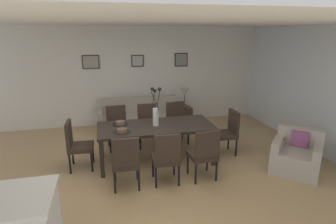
# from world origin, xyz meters

# --- Properties ---
(ground_plane) EXTENTS (9.00, 9.00, 0.00)m
(ground_plane) POSITION_xyz_m (0.00, 0.00, 0.00)
(ground_plane) COLOR tan
(back_wall_panel) EXTENTS (9.00, 0.10, 2.60)m
(back_wall_panel) POSITION_xyz_m (0.00, 3.25, 1.30)
(back_wall_panel) COLOR silver
(back_wall_panel) RESTS_ON ground
(side_window_wall) EXTENTS (0.10, 6.30, 2.60)m
(side_window_wall) POSITION_xyz_m (3.65, 0.40, 1.30)
(side_window_wall) COLOR white
(side_window_wall) RESTS_ON ground
(ceiling_panel) EXTENTS (9.00, 7.20, 0.08)m
(ceiling_panel) POSITION_xyz_m (0.00, 0.40, 2.64)
(ceiling_panel) COLOR white
(dining_table) EXTENTS (2.20, 0.98, 0.74)m
(dining_table) POSITION_xyz_m (0.24, 0.68, 0.67)
(dining_table) COLOR black
(dining_table) RESTS_ON ground
(dining_chair_near_left) EXTENTS (0.46, 0.46, 0.92)m
(dining_chair_near_left) POSITION_xyz_m (-0.42, -0.22, 0.51)
(dining_chair_near_left) COLOR #33261E
(dining_chair_near_left) RESTS_ON ground
(dining_chair_near_right) EXTENTS (0.47, 0.47, 0.92)m
(dining_chair_near_right) POSITION_xyz_m (-0.45, 1.55, 0.51)
(dining_chair_near_right) COLOR #33261E
(dining_chair_near_right) RESTS_ON ground
(dining_chair_far_left) EXTENTS (0.46, 0.46, 0.92)m
(dining_chair_far_left) POSITION_xyz_m (0.24, -0.21, 0.51)
(dining_chair_far_left) COLOR #33261E
(dining_chair_far_left) RESTS_ON ground
(dining_chair_far_right) EXTENTS (0.46, 0.46, 0.92)m
(dining_chair_far_right) POSITION_xyz_m (0.22, 1.55, 0.51)
(dining_chair_far_right) COLOR #33261E
(dining_chair_far_right) RESTS_ON ground
(dining_chair_mid_left) EXTENTS (0.47, 0.47, 0.92)m
(dining_chair_mid_left) POSITION_xyz_m (0.90, -0.23, 0.51)
(dining_chair_mid_left) COLOR #33261E
(dining_chair_mid_left) RESTS_ON ground
(dining_chair_mid_right) EXTENTS (0.47, 0.47, 0.92)m
(dining_chair_mid_right) POSITION_xyz_m (0.89, 1.57, 0.51)
(dining_chair_mid_right) COLOR #33261E
(dining_chair_mid_right) RESTS_ON ground
(dining_chair_head_west) EXTENTS (0.46, 0.46, 0.92)m
(dining_chair_head_west) POSITION_xyz_m (-1.25, 0.70, 0.51)
(dining_chair_head_west) COLOR #33261E
(dining_chair_head_west) RESTS_ON ground
(dining_chair_head_east) EXTENTS (0.45, 0.45, 0.92)m
(dining_chair_head_east) POSITION_xyz_m (1.76, 0.69, 0.51)
(dining_chair_head_east) COLOR #33261E
(dining_chair_head_east) RESTS_ON ground
(centerpiece_vase) EXTENTS (0.21, 0.23, 0.73)m
(centerpiece_vase) POSITION_xyz_m (0.24, 0.68, 1.02)
(centerpiece_vase) COLOR silver
(centerpiece_vase) RESTS_ON dining_table
(placemat_near_left) EXTENTS (0.32, 0.32, 0.01)m
(placemat_near_left) POSITION_xyz_m (-0.42, 0.46, 0.74)
(placemat_near_left) COLOR black
(placemat_near_left) RESTS_ON dining_table
(bowl_near_left) EXTENTS (0.17, 0.17, 0.07)m
(bowl_near_left) POSITION_xyz_m (-0.42, 0.46, 0.78)
(bowl_near_left) COLOR brown
(bowl_near_left) RESTS_ON dining_table
(placemat_near_right) EXTENTS (0.32, 0.32, 0.01)m
(placemat_near_right) POSITION_xyz_m (-0.42, 0.90, 0.74)
(placemat_near_right) COLOR black
(placemat_near_right) RESTS_ON dining_table
(bowl_near_right) EXTENTS (0.17, 0.17, 0.07)m
(bowl_near_right) POSITION_xyz_m (-0.42, 0.90, 0.78)
(bowl_near_right) COLOR brown
(bowl_near_right) RESTS_ON dining_table
(sofa) EXTENTS (2.07, 0.84, 0.80)m
(sofa) POSITION_xyz_m (0.17, 2.59, 0.28)
(sofa) COLOR #A89E8E
(sofa) RESTS_ON ground
(side_table) EXTENTS (0.36, 0.36, 0.52)m
(side_table) POSITION_xyz_m (1.38, 2.59, 0.26)
(side_table) COLOR #3D2D23
(side_table) RESTS_ON ground
(table_lamp) EXTENTS (0.22, 0.22, 0.51)m
(table_lamp) POSITION_xyz_m (1.38, 2.59, 0.89)
(table_lamp) COLOR #4C4C51
(table_lamp) RESTS_ON side_table
(armchair) EXTENTS (1.13, 1.13, 0.75)m
(armchair) POSITION_xyz_m (2.68, -0.29, 0.29)
(armchair) COLOR #ADA399
(armchair) RESTS_ON ground
(framed_picture_left) EXTENTS (0.43, 0.03, 0.35)m
(framed_picture_left) POSITION_xyz_m (-0.97, 3.18, 1.71)
(framed_picture_left) COLOR black
(framed_picture_center) EXTENTS (0.33, 0.03, 0.31)m
(framed_picture_center) POSITION_xyz_m (0.24, 3.18, 1.71)
(framed_picture_center) COLOR black
(framed_picture_right) EXTENTS (0.37, 0.03, 0.36)m
(framed_picture_right) POSITION_xyz_m (1.44, 3.18, 1.71)
(framed_picture_right) COLOR black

